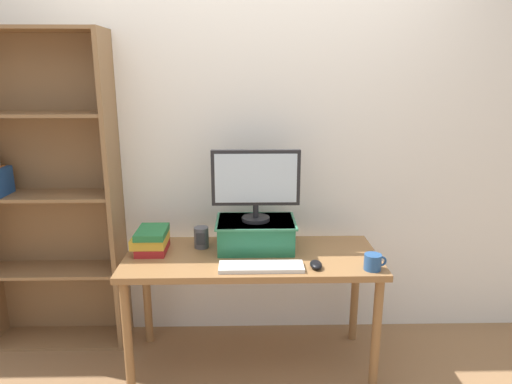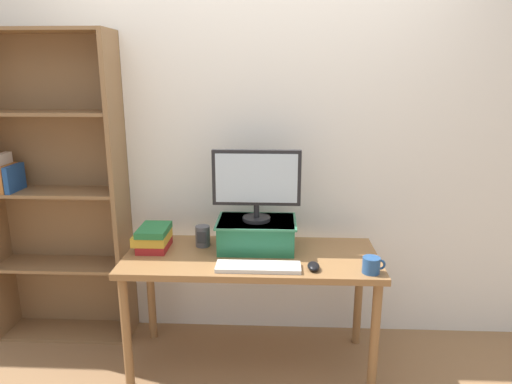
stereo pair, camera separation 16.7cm
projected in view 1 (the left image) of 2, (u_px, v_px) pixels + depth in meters
name	position (u px, v px, depth m)	size (l,w,h in m)	color
ground_plane	(252.00, 362.00, 2.77)	(12.00, 12.00, 0.00)	olive
back_wall	(251.00, 139.00, 2.89)	(7.00, 0.08, 2.60)	silver
desk	(252.00, 268.00, 2.62)	(1.44, 0.60, 0.70)	olive
bookshelf_unit	(44.00, 194.00, 2.80)	(0.87, 0.28, 1.95)	olive
riser_box	(256.00, 233.00, 2.67)	(0.46, 0.33, 0.17)	#1E6642
computer_monitor	(256.00, 181.00, 2.59)	(0.50, 0.16, 0.41)	black
keyboard	(261.00, 267.00, 2.41)	(0.45, 0.13, 0.02)	silver
computer_mouse	(316.00, 265.00, 2.42)	(0.06, 0.10, 0.04)	black
book_stack	(151.00, 240.00, 2.63)	(0.19, 0.24, 0.13)	maroon
coffee_mug	(373.00, 262.00, 2.39)	(0.12, 0.09, 0.08)	#234C84
desk_speaker	(201.00, 237.00, 2.69)	(0.09, 0.09, 0.12)	#4C4C51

